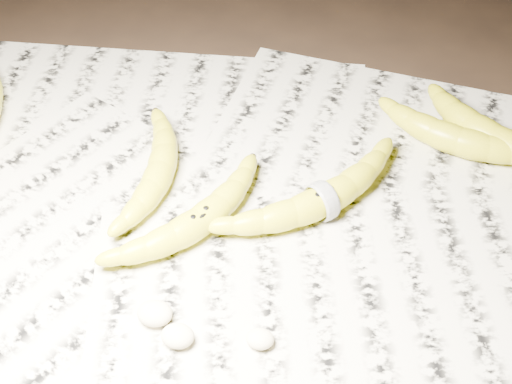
% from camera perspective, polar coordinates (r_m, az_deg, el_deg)
% --- Properties ---
extents(ground, '(3.00, 3.00, 0.00)m').
position_cam_1_polar(ground, '(0.76, -0.00, -4.14)').
color(ground, black).
rests_on(ground, ground).
extents(newspaper_patch, '(0.90, 0.70, 0.01)m').
position_cam_1_polar(newspaper_patch, '(0.76, -0.38, -3.36)').
color(newspaper_patch, beige).
rests_on(newspaper_patch, ground).
extents(banana_left_b, '(0.06, 0.17, 0.03)m').
position_cam_1_polar(banana_left_b, '(0.81, -7.69, 1.91)').
color(banana_left_b, gold).
rests_on(banana_left_b, newspaper_patch).
extents(banana_center, '(0.15, 0.18, 0.03)m').
position_cam_1_polar(banana_center, '(0.75, -4.60, -2.19)').
color(banana_center, gold).
rests_on(banana_center, newspaper_patch).
extents(banana_taped, '(0.20, 0.19, 0.04)m').
position_cam_1_polar(banana_taped, '(0.77, 5.32, -0.53)').
color(banana_taped, gold).
rests_on(banana_taped, newspaper_patch).
extents(banana_upper_a, '(0.19, 0.11, 0.04)m').
position_cam_1_polar(banana_upper_a, '(0.87, 15.97, 4.14)').
color(banana_upper_a, gold).
rests_on(banana_upper_a, newspaper_patch).
extents(banana_upper_b, '(0.19, 0.16, 0.04)m').
position_cam_1_polar(banana_upper_b, '(0.88, 18.56, 4.21)').
color(banana_upper_b, gold).
rests_on(banana_upper_b, newspaper_patch).
extents(measuring_tape, '(0.03, 0.04, 0.05)m').
position_cam_1_polar(measuring_tape, '(0.77, 5.32, -0.53)').
color(measuring_tape, white).
rests_on(measuring_tape, newspaper_patch).
extents(flesh_chunk_a, '(0.03, 0.03, 0.02)m').
position_cam_1_polar(flesh_chunk_a, '(0.68, -6.32, -11.19)').
color(flesh_chunk_a, beige).
rests_on(flesh_chunk_a, newspaper_patch).
extents(flesh_chunk_b, '(0.03, 0.03, 0.02)m').
position_cam_1_polar(flesh_chunk_b, '(0.69, -8.14, -9.40)').
color(flesh_chunk_b, beige).
rests_on(flesh_chunk_b, newspaper_patch).
extents(flesh_chunk_c, '(0.03, 0.02, 0.02)m').
position_cam_1_polar(flesh_chunk_c, '(0.67, 0.32, -11.49)').
color(flesh_chunk_c, beige).
rests_on(flesh_chunk_c, newspaper_patch).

